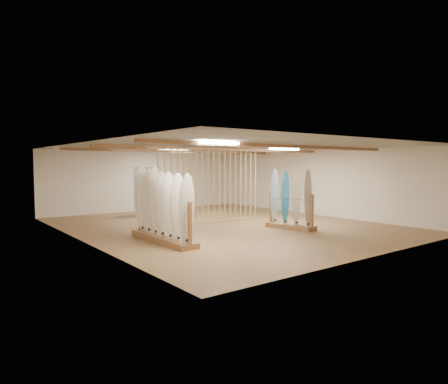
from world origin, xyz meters
TOP-DOWN VIEW (x-y plane):
  - floor at (0.00, 0.00)m, footprint 12.00×12.00m
  - ceiling at (0.00, 0.00)m, footprint 12.00×12.00m
  - wall_back at (0.00, 6.00)m, footprint 12.00×0.00m
  - wall_front at (0.00, -6.00)m, footprint 12.00×0.00m
  - wall_left at (-5.00, 0.00)m, footprint 0.00×12.00m
  - wall_right at (5.00, 0.00)m, footprint 0.00×12.00m
  - ceiling_slats at (0.00, 0.00)m, footprint 9.50×6.12m
  - light_panels at (0.00, 0.00)m, footprint 1.20×0.35m
  - bamboo_partition at (0.00, 0.80)m, footprint 4.45×0.05m
  - poster at (0.00, 5.98)m, footprint 1.40×0.03m
  - rack_left at (-3.18, -1.33)m, footprint 0.58×2.96m
  - rack_right at (1.37, -1.94)m, footprint 0.84×1.80m
  - clothing_rack_a at (-0.94, 4.09)m, footprint 1.21×0.59m
  - clothing_rack_b at (0.39, 3.85)m, footprint 1.22×0.57m
  - shopper_a at (0.27, 3.13)m, footprint 0.77×0.58m
  - shopper_b at (-0.03, 3.44)m, footprint 1.17×1.14m

SIDE VIEW (x-z plane):
  - floor at x=0.00m, z-range 0.00..0.00m
  - rack_right at x=1.37m, z-range -0.33..1.69m
  - rack_left at x=-3.18m, z-range -0.32..1.74m
  - clothing_rack_a at x=-0.94m, z-range 0.20..1.53m
  - clothing_rack_b at x=0.39m, z-range 0.20..1.54m
  - shopper_a at x=0.27m, z-range 0.00..1.92m
  - shopper_b at x=-0.03m, z-range 0.00..1.92m
  - bamboo_partition at x=0.00m, z-range 0.01..2.79m
  - wall_back at x=0.00m, z-range -4.60..7.40m
  - wall_front at x=0.00m, z-range -4.60..7.40m
  - wall_left at x=-5.00m, z-range -4.60..7.40m
  - wall_right at x=5.00m, z-range -4.60..7.40m
  - poster at x=0.00m, z-range 1.15..2.05m
  - ceiling_slats at x=0.00m, z-range 2.67..2.77m
  - light_panels at x=0.00m, z-range 2.71..2.77m
  - ceiling at x=0.00m, z-range 2.80..2.80m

